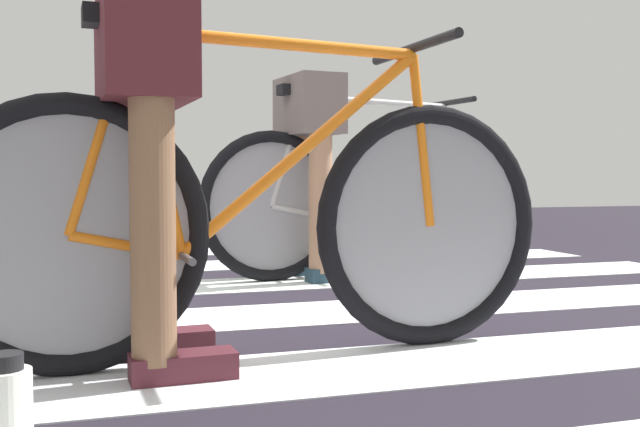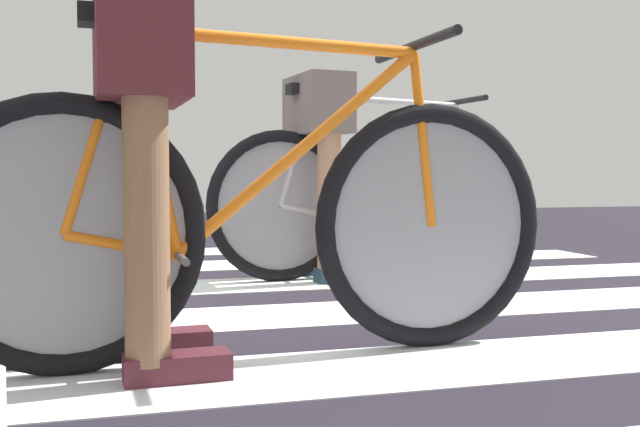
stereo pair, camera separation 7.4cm
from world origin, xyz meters
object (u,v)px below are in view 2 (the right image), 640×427
cyclist_1_of_3 (142,127)px  bicycle_2_of_3 (377,199)px  bicycle_1_of_3 (261,220)px  cyclist_2_of_3 (319,148)px

cyclist_1_of_3 → bicycle_2_of_3: 1.93m
bicycle_1_of_3 → bicycle_2_of_3: bearing=56.9°
bicycle_1_of_3 → cyclist_2_of_3: cyclist_2_of_3 is taller
bicycle_1_of_3 → cyclist_2_of_3: bearing=66.0°
bicycle_2_of_3 → cyclist_2_of_3: bearing=-180.0°
cyclist_1_of_3 → bicycle_2_of_3: (1.19, 1.51, -0.25)m
bicycle_1_of_3 → cyclist_2_of_3: size_ratio=1.78×
cyclist_1_of_3 → cyclist_2_of_3: cyclist_2_of_3 is taller
bicycle_2_of_3 → cyclist_2_of_3: size_ratio=1.77×
bicycle_1_of_3 → cyclist_2_of_3: 1.58m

